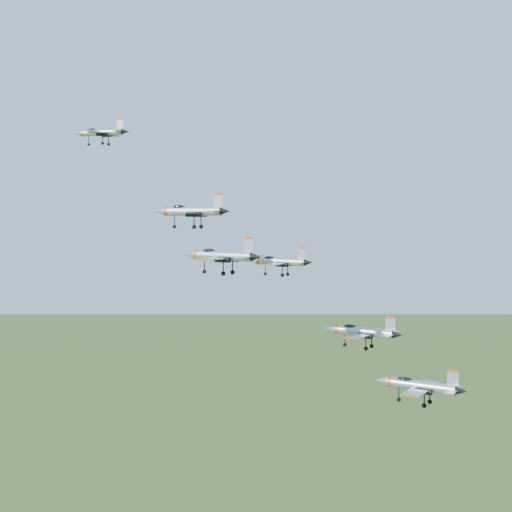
# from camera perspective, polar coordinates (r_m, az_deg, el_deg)

# --- Properties ---
(jet_lead) EXTENTS (11.29, 9.36, 3.02)m
(jet_lead) POSITION_cam_1_polar(r_m,az_deg,el_deg) (133.41, -12.35, 9.64)
(jet_lead) COLOR #9A9FA6
(jet_left_high) EXTENTS (12.40, 10.35, 3.31)m
(jet_left_high) POSITION_cam_1_polar(r_m,az_deg,el_deg) (104.60, -5.27, 3.61)
(jet_left_high) COLOR #9A9FA6
(jet_right_high) EXTENTS (10.76, 9.17, 2.93)m
(jet_right_high) POSITION_cam_1_polar(r_m,az_deg,el_deg) (84.54, -2.85, 0.05)
(jet_right_high) COLOR #9A9FA6
(jet_left_low) EXTENTS (10.69, 9.02, 2.88)m
(jet_left_low) POSITION_cam_1_polar(r_m,az_deg,el_deg) (108.08, 1.85, -0.43)
(jet_left_low) COLOR #9A9FA6
(jet_right_low) EXTENTS (10.94, 9.32, 2.98)m
(jet_right_low) POSITION_cam_1_polar(r_m,az_deg,el_deg) (96.78, 8.44, -5.97)
(jet_right_low) COLOR #9A9FA6
(jet_trail) EXTENTS (12.85, 10.96, 3.51)m
(jet_trail) POSITION_cam_1_polar(r_m,az_deg,el_deg) (102.65, 12.87, -10.04)
(jet_trail) COLOR #9A9FA6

